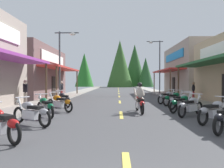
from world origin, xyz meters
TOP-DOWN VIEW (x-y plane):
  - ground at (0.00, 23.59)m, footprint 9.14×77.17m
  - sidewalk_left at (-5.64, 23.59)m, footprint 2.14×77.17m
  - sidewalk_right at (5.64, 23.59)m, footprint 2.14×77.17m
  - centerline_dashes at (0.00, 29.27)m, footprint 0.16×55.04m
  - storefront_left_far at (-10.23, 20.84)m, footprint 8.92×10.72m
  - storefront_right_far at (9.75, 25.77)m, footprint 7.95×11.54m
  - streetlamp_left at (-4.67, 16.65)m, footprint 1.99×0.30m
  - streetlamp_right at (4.69, 25.74)m, footprint 1.99×0.30m
  - motorcycle_parked_right_1 at (3.54, 6.81)m, footprint 1.81×1.32m
  - motorcycle_parked_right_2 at (3.21, 8.61)m, footprint 1.65×1.52m
  - motorcycle_parked_right_3 at (3.19, 9.95)m, footprint 1.69×1.47m
  - motorcycle_parked_right_4 at (3.54, 11.32)m, footprint 1.90×1.17m
  - motorcycle_parked_right_5 at (3.59, 13.20)m, footprint 1.81×1.32m
  - motorcycle_parked_right_6 at (3.41, 14.47)m, footprint 1.68×1.48m
  - motorcycle_parked_left_0 at (-3.38, 4.14)m, footprint 1.77×1.37m
  - motorcycle_parked_left_1 at (-3.35, 6.29)m, footprint 1.87×1.22m
  - motorcycle_parked_left_2 at (-3.48, 8.25)m, footprint 1.36×1.78m
  - motorcycle_parked_left_3 at (-3.29, 10.09)m, footprint 1.77×1.37m
  - motorcycle_parked_left_4 at (-3.64, 12.36)m, footprint 1.33×1.80m
  - rider_cruising_lead at (0.96, 9.70)m, footprint 0.61×2.14m
  - pedestrian_by_shop at (-5.25, 18.26)m, footprint 0.37×0.54m
  - pedestrian_browsing at (-6.29, 12.84)m, footprint 0.45×0.43m
  - pedestrian_waiting at (6.00, 16.56)m, footprint 0.40×0.51m
  - treeline_backdrop at (1.01, 62.92)m, footprint 22.67×12.81m

SIDE VIEW (x-z plane):
  - ground at x=0.00m, z-range -0.10..0.00m
  - centerline_dashes at x=0.00m, z-range 0.00..0.01m
  - sidewalk_left at x=-5.64m, z-range 0.00..0.12m
  - sidewalk_right at x=5.64m, z-range 0.00..0.12m
  - motorcycle_parked_right_1 at x=3.54m, z-range -0.03..1.01m
  - motorcycle_parked_right_2 at x=3.21m, z-range -0.03..1.01m
  - motorcycle_parked_right_3 at x=3.19m, z-range -0.03..1.01m
  - motorcycle_parked_right_4 at x=3.54m, z-range -0.03..1.01m
  - motorcycle_parked_right_5 at x=3.59m, z-range -0.03..1.01m
  - motorcycle_parked_right_6 at x=3.41m, z-range -0.03..1.01m
  - motorcycle_parked_left_0 at x=-3.38m, z-range -0.03..1.01m
  - motorcycle_parked_left_1 at x=-3.35m, z-range -0.03..1.01m
  - motorcycle_parked_left_2 at x=-3.48m, z-range -0.03..1.01m
  - motorcycle_parked_left_3 at x=-3.29m, z-range -0.03..1.01m
  - motorcycle_parked_left_4 at x=-3.64m, z-range -0.03..1.01m
  - rider_cruising_lead at x=0.96m, z-range -0.13..1.44m
  - pedestrian_waiting at x=6.00m, z-range 0.12..1.67m
  - pedestrian_by_shop at x=-5.25m, z-range 0.13..1.76m
  - pedestrian_browsing at x=-6.29m, z-range 0.14..1.84m
  - storefront_left_far at x=-10.23m, z-range 0.00..5.05m
  - storefront_right_far at x=9.75m, z-range 0.00..5.95m
  - streetlamp_left at x=-4.67m, z-range 0.90..6.62m
  - streetlamp_right at x=4.69m, z-range 0.94..7.50m
  - treeline_backdrop at x=1.01m, z-range -0.52..12.29m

